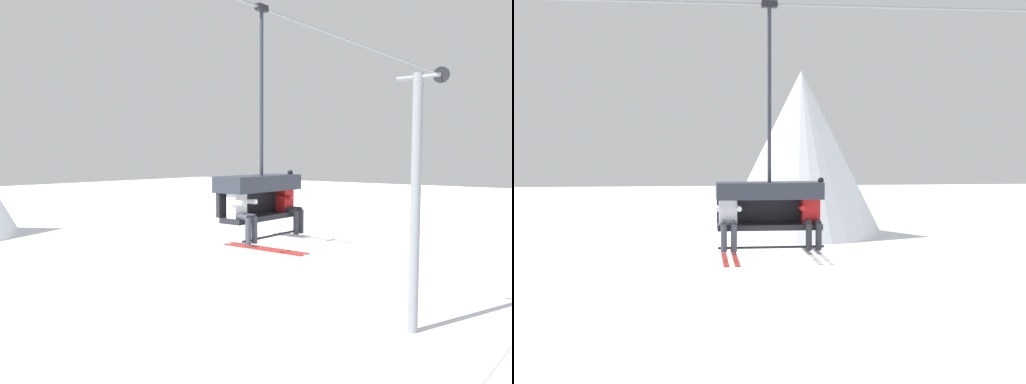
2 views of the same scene
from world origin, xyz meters
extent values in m
cylinder|color=gray|center=(10.51, 0.00, 4.71)|extent=(0.36, 0.36, 9.41)
cylinder|color=gray|center=(10.51, 0.00, 9.26)|extent=(0.16, 1.60, 0.16)
cylinder|color=black|center=(10.51, -0.80, 9.26)|extent=(0.08, 0.56, 0.56)
cylinder|color=gray|center=(1.61, -0.80, 9.26)|extent=(19.80, 0.05, 0.05)
cube|color=#232328|center=(0.48, -0.80, 5.31)|extent=(1.88, 0.48, 0.10)
cube|color=#232328|center=(0.48, -0.52, 5.58)|extent=(1.88, 0.08, 0.45)
cube|color=#2D333D|center=(0.48, -0.74, 5.96)|extent=(1.92, 0.68, 0.30)
cylinder|color=black|center=(0.48, -1.12, 4.98)|extent=(1.88, 0.04, 0.04)
cylinder|color=#2D333D|center=(0.48, -0.80, 7.66)|extent=(0.07, 0.07, 3.10)
cube|color=black|center=(0.48, -0.80, 9.26)|extent=(0.28, 0.12, 0.12)
cube|color=silver|center=(-0.27, -0.82, 5.62)|extent=(0.32, 0.22, 0.52)
sphere|color=#284C93|center=(-0.27, -0.82, 5.98)|extent=(0.22, 0.22, 0.22)
ellipsoid|color=black|center=(-0.27, -0.92, 5.98)|extent=(0.17, 0.04, 0.08)
cylinder|color=#3D424C|center=(-0.36, -0.99, 5.40)|extent=(0.11, 0.34, 0.11)
cylinder|color=#3D424C|center=(-0.18, -0.99, 5.40)|extent=(0.11, 0.34, 0.11)
cylinder|color=#3D424C|center=(-0.36, -1.16, 5.16)|extent=(0.11, 0.11, 0.48)
cylinder|color=#3D424C|center=(-0.18, -1.16, 5.16)|extent=(0.11, 0.11, 0.48)
cube|color=#B22823|center=(-0.36, -1.46, 4.87)|extent=(0.09, 1.70, 0.02)
cube|color=#B22823|center=(-0.18, -1.46, 4.87)|extent=(0.09, 1.70, 0.02)
cylinder|color=silver|center=(-0.46, -0.97, 5.66)|extent=(0.09, 0.30, 0.09)
cylinder|color=silver|center=(-0.08, -0.97, 5.66)|extent=(0.09, 0.30, 0.09)
cube|color=red|center=(1.23, -0.82, 5.62)|extent=(0.32, 0.22, 0.52)
sphere|color=black|center=(1.23, -0.82, 5.98)|extent=(0.22, 0.22, 0.22)
ellipsoid|color=black|center=(1.23, -0.92, 5.98)|extent=(0.17, 0.04, 0.08)
cylinder|color=#2D2D33|center=(1.14, -0.99, 5.40)|extent=(0.11, 0.34, 0.11)
cylinder|color=#2D2D33|center=(1.32, -0.99, 5.40)|extent=(0.11, 0.34, 0.11)
cylinder|color=#2D2D33|center=(1.14, -1.16, 5.16)|extent=(0.11, 0.11, 0.48)
cylinder|color=#2D2D33|center=(1.32, -1.16, 5.16)|extent=(0.11, 0.11, 0.48)
cube|color=#B2B2BC|center=(1.14, -1.46, 4.87)|extent=(0.09, 1.70, 0.02)
cube|color=#B2B2BC|center=(1.32, -1.46, 4.87)|extent=(0.09, 1.70, 0.02)
cylinder|color=red|center=(1.04, -0.97, 5.66)|extent=(0.09, 0.30, 0.09)
cylinder|color=red|center=(1.42, -0.82, 5.97)|extent=(0.09, 0.09, 0.30)
sphere|color=black|center=(1.42, -0.82, 6.14)|extent=(0.11, 0.11, 0.11)
camera|label=1|loc=(-7.07, -6.73, 6.50)|focal=35.00mm
camera|label=2|loc=(-0.77, -12.25, 6.74)|focal=45.00mm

